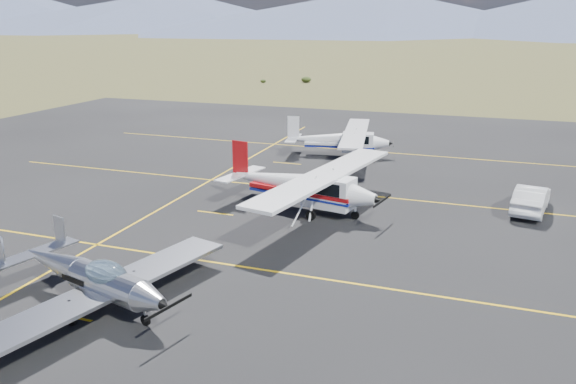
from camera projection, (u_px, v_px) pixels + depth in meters
The scene contains 6 objects.
ground at pixel (198, 285), 20.79m from camera, with size 1600.00×1600.00×0.00m, color #383D1C.
apron at pixel (267, 223), 27.11m from camera, with size 72.00×72.00×0.02m, color black.
aircraft_low_wing at pixel (93, 277), 19.04m from camera, with size 7.31×9.99×2.17m.
aircraft_cessna at pixel (303, 183), 28.62m from camera, with size 7.94×12.66×3.20m.
aircraft_plain at pixel (340, 139), 40.16m from camera, with size 6.69×11.04×2.78m.
sedan at pixel (531, 199), 28.53m from camera, with size 1.46×4.20×1.38m, color white.
Camera 1 is at (9.40, -16.70, 9.39)m, focal length 35.00 mm.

